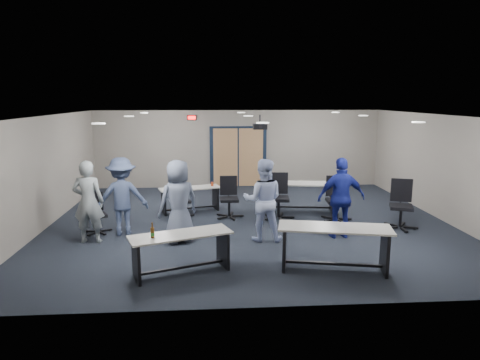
{
  "coord_description": "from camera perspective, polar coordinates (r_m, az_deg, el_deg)",
  "views": [
    {
      "loc": [
        -0.98,
        -10.46,
        3.14
      ],
      "look_at": [
        -0.27,
        -0.3,
        1.16
      ],
      "focal_mm": 32.0,
      "sensor_mm": 36.0,
      "label": 1
    }
  ],
  "objects": [
    {
      "name": "floor",
      "position": [
        10.97,
        1.3,
        -5.66
      ],
      "size": [
        10.0,
        10.0,
        0.0
      ],
      "primitive_type": "plane",
      "color": "black",
      "rests_on": "ground"
    },
    {
      "name": "back_wall",
      "position": [
        15.1,
        -0.25,
        4.17
      ],
      "size": [
        10.0,
        0.04,
        2.7
      ],
      "primitive_type": "cube",
      "color": "gray",
      "rests_on": "floor"
    },
    {
      "name": "front_wall",
      "position": [
        6.3,
        5.14,
        -5.55
      ],
      "size": [
        10.0,
        0.04,
        2.7
      ],
      "primitive_type": "cube",
      "color": "gray",
      "rests_on": "floor"
    },
    {
      "name": "left_wall",
      "position": [
        11.35,
        -24.69,
        0.9
      ],
      "size": [
        0.04,
        9.0,
        2.7
      ],
      "primitive_type": "cube",
      "color": "gray",
      "rests_on": "floor"
    },
    {
      "name": "right_wall",
      "position": [
        12.18,
        25.46,
        1.46
      ],
      "size": [
        0.04,
        9.0,
        2.7
      ],
      "primitive_type": "cube",
      "color": "gray",
      "rests_on": "floor"
    },
    {
      "name": "ceiling",
      "position": [
        10.52,
        1.36,
        8.58
      ],
      "size": [
        10.0,
        9.0,
        0.04
      ],
      "primitive_type": "cube",
      "color": "silver",
      "rests_on": "back_wall"
    },
    {
      "name": "double_door",
      "position": [
        15.1,
        -0.24,
        3.02
      ],
      "size": [
        2.0,
        0.07,
        2.2
      ],
      "color": "black",
      "rests_on": "back_wall"
    },
    {
      "name": "exit_sign",
      "position": [
        14.94,
        -6.44,
        8.26
      ],
      "size": [
        0.32,
        0.07,
        0.18
      ],
      "color": "black",
      "rests_on": "back_wall"
    },
    {
      "name": "ceiling_projector",
      "position": [
        11.06,
        2.67,
        7.16
      ],
      "size": [
        0.35,
        0.32,
        0.37
      ],
      "color": "black",
      "rests_on": "ceiling"
    },
    {
      "name": "ceiling_can_lights",
      "position": [
        10.77,
        1.24,
        8.48
      ],
      "size": [
        6.24,
        5.74,
        0.02
      ],
      "primitive_type": null,
      "color": "white",
      "rests_on": "ceiling"
    },
    {
      "name": "table_front_left",
      "position": [
        7.84,
        -7.92,
        -8.71
      ],
      "size": [
        1.92,
        1.2,
        1.01
      ],
      "rotation": [
        0.0,
        0.0,
        0.36
      ],
      "color": "beige",
      "rests_on": "floor"
    },
    {
      "name": "table_front_right",
      "position": [
        8.08,
        12.46,
        -7.89
      ],
      "size": [
        2.13,
        1.08,
        0.82
      ],
      "rotation": [
        0.0,
        0.0,
        -0.21
      ],
      "color": "beige",
      "rests_on": "floor"
    },
    {
      "name": "table_back_left",
      "position": [
        11.97,
        -6.65,
        -2.0
      ],
      "size": [
        1.76,
        1.01,
        0.79
      ],
      "rotation": [
        0.0,
        0.0,
        0.29
      ],
      "color": "beige",
      "rests_on": "floor"
    },
    {
      "name": "table_back_right",
      "position": [
        12.03,
        8.03,
        -1.57
      ],
      "size": [
        2.05,
        0.92,
        0.8
      ],
      "rotation": [
        0.0,
        0.0,
        -0.13
      ],
      "color": "beige",
      "rests_on": "floor"
    },
    {
      "name": "chair_back_a",
      "position": [
        11.35,
        -7.84,
        -2.61
      ],
      "size": [
        0.8,
        0.8,
        0.99
      ],
      "primitive_type": null,
      "rotation": [
        0.0,
        0.0,
        0.35
      ],
      "color": "black",
      "rests_on": "floor"
    },
    {
      "name": "chair_back_b",
      "position": [
        11.24,
        -1.46,
        -2.37
      ],
      "size": [
        0.7,
        0.7,
        1.09
      ],
      "primitive_type": null,
      "rotation": [
        0.0,
        0.0,
        0.03
      ],
      "color": "black",
      "rests_on": "floor"
    },
    {
      "name": "chair_back_c",
      "position": [
        11.16,
        5.18,
        -2.23
      ],
      "size": [
        0.82,
        0.82,
        1.19
      ],
      "primitive_type": null,
      "rotation": [
        0.0,
        0.0,
        -0.1
      ],
      "color": "black",
      "rests_on": "floor"
    },
    {
      "name": "chair_back_d",
      "position": [
        11.25,
        12.76,
        -2.5
      ],
      "size": [
        0.78,
        0.78,
        1.14
      ],
      "primitive_type": null,
      "rotation": [
        0.0,
        0.0,
        -0.09
      ],
      "color": "black",
      "rests_on": "floor"
    },
    {
      "name": "chair_loose_left",
      "position": [
        10.54,
        -18.56,
        -4.28
      ],
      "size": [
        0.79,
        0.79,
        0.93
      ],
      "primitive_type": null,
      "rotation": [
        0.0,
        0.0,
        0.45
      ],
      "color": "black",
      "rests_on": "floor"
    },
    {
      "name": "chair_loose_right",
      "position": [
        11.0,
        20.72,
        -3.12
      ],
      "size": [
        0.96,
        0.96,
        1.19
      ],
      "primitive_type": null,
      "rotation": [
        0.0,
        0.0,
        -0.34
      ],
      "color": "black",
      "rests_on": "floor"
    },
    {
      "name": "person_gray",
      "position": [
        9.83,
        -19.57,
        -2.77
      ],
      "size": [
        0.68,
        0.46,
        1.82
      ],
      "primitive_type": "imported",
      "rotation": [
        0.0,
        0.0,
        3.1
      ],
      "color": "#929CA0",
      "rests_on": "floor"
    },
    {
      "name": "person_plaid",
      "position": [
        9.38,
        -8.2,
        -2.85
      ],
      "size": [
        1.06,
        0.93,
        1.83
      ],
      "primitive_type": "imported",
      "rotation": [
        0.0,
        0.0,
        3.63
      ],
      "color": "slate",
      "rests_on": "floor"
    },
    {
      "name": "person_lightblue",
      "position": [
        9.42,
        3.1,
        -2.69
      ],
      "size": [
        0.97,
        0.8,
        1.83
      ],
      "primitive_type": "imported",
      "rotation": [
        0.0,
        0.0,
        3.02
      ],
      "color": "#BACAF7",
      "rests_on": "floor"
    },
    {
      "name": "person_navy",
      "position": [
        9.87,
        13.36,
        -2.34
      ],
      "size": [
        1.09,
        0.48,
        1.83
      ],
      "primitive_type": "imported",
      "rotation": [
        0.0,
        0.0,
        3.18
      ],
      "color": "navy",
      "rests_on": "floor"
    },
    {
      "name": "person_back",
      "position": [
        10.18,
        -15.46,
        -2.12
      ],
      "size": [
        1.26,
        0.85,
        1.8
      ],
      "primitive_type": "imported",
      "rotation": [
        0.0,
        0.0,
        3.3
      ],
      "color": "#435178",
      "rests_on": "floor"
    }
  ]
}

